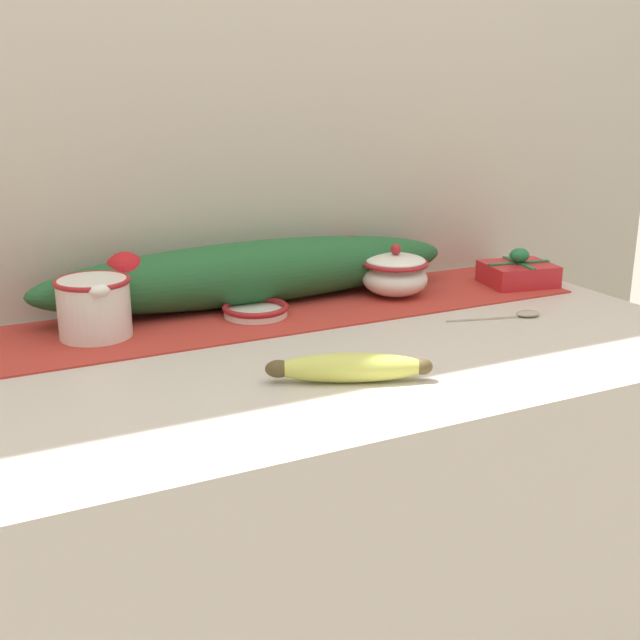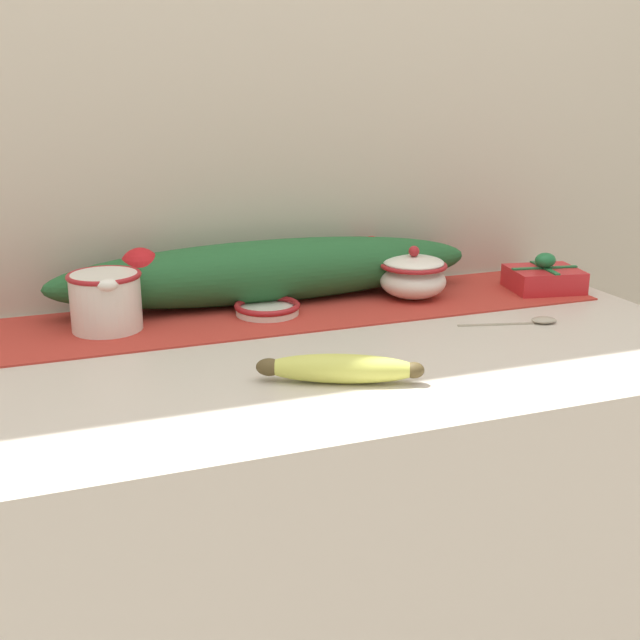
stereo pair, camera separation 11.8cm
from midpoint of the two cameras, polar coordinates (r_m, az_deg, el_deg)
The scene contains 10 objects.
countertop at distance 1.44m, azimuth -2.53°, elevation -19.49°, with size 1.24×0.65×0.92m, color beige.
back_wall at distance 1.48m, azimuth -8.52°, elevation 12.49°, with size 2.04×0.04×2.40m, color #B7AD99.
table_runner at distance 1.39m, azimuth -6.01°, elevation 0.44°, with size 1.14×0.25×0.00m, color #B23328.
cream_pitcher at distance 1.31m, azimuth -18.30°, elevation 0.97°, with size 0.12×0.14×0.10m.
sugar_bowl at distance 1.48m, azimuth 3.10°, elevation 3.29°, with size 0.12×0.12×0.10m.
small_dish at distance 1.37m, azimuth -7.07°, elevation 0.68°, with size 0.11×0.11×0.02m.
banana at distance 1.07m, azimuth -1.05°, elevation -3.47°, with size 0.22×0.12×0.04m.
spoon at distance 1.40m, azimuth 11.89°, elevation 0.38°, with size 0.17×0.06×0.01m.
gift_box at distance 1.60m, azimuth 11.88°, elevation 3.29°, with size 0.15×0.13×0.07m.
poinsettia_garland at distance 1.44m, azimuth -7.18°, elevation 3.38°, with size 0.78×0.12×0.12m.
Camera 1 is at (-0.52, -1.04, 1.31)m, focal length 45.00 mm.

